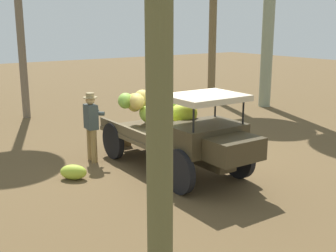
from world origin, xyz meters
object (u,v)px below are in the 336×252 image
object	(u,v)px
farmer	(91,123)
loose_banana_bunch	(73,172)
wooden_crate	(121,136)
truck	(177,128)

from	to	relation	value
farmer	loose_banana_bunch	size ratio (longest dim) A/B	2.88
farmer	loose_banana_bunch	distance (m)	1.53
farmer	wooden_crate	distance (m)	1.73
farmer	wooden_crate	bearing A→B (deg)	39.37
truck	farmer	world-z (taller)	truck
loose_banana_bunch	truck	bearing A→B (deg)	71.62
wooden_crate	truck	bearing A→B (deg)	0.82
loose_banana_bunch	farmer	bearing A→B (deg)	136.02
farmer	wooden_crate	xyz separation A→B (m)	(-0.90, 1.29, -0.73)
truck	wooden_crate	world-z (taller)	truck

